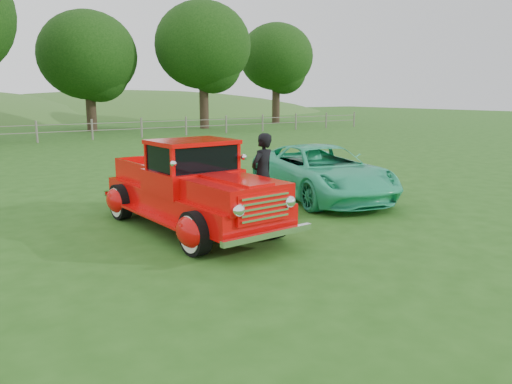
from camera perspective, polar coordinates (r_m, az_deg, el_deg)
ground at (r=9.44m, az=1.66°, el=-5.14°), size 140.00×140.00×0.00m
fence_line at (r=29.90m, az=-23.79°, el=6.32°), size 48.00×0.12×1.20m
tree_near_east at (r=37.87m, az=-18.67°, el=14.56°), size 6.80×6.80×8.33m
tree_mid_east at (r=39.08m, az=-6.09°, el=16.31°), size 7.20×7.20×9.44m
tree_far_east at (r=46.37m, az=2.33°, el=15.16°), size 6.60×6.60×8.86m
red_pickup at (r=9.92m, az=-7.38°, el=0.31°), size 2.45×5.08×1.78m
teal_sedan at (r=12.96m, az=7.48°, el=2.32°), size 3.25×5.22×1.35m
man at (r=11.09m, az=0.75°, el=2.10°), size 0.76×0.62×1.80m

